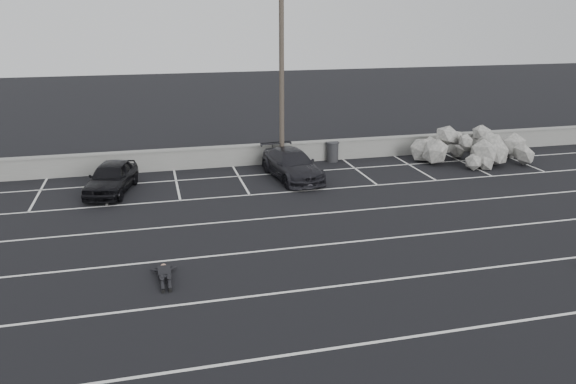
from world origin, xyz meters
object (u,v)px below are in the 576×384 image
object	(u,v)px
car_right	(292,165)
person	(164,270)
utility_pole	(282,75)
car_left	(111,177)
trash_bin	(333,152)
riprap_pile	(475,152)

from	to	relation	value
car_right	person	xyz separation A→B (m)	(-6.37, -9.17, -0.47)
utility_pole	person	world-z (taller)	utility_pole
car_right	car_left	bearing A→B (deg)	173.65
trash_bin	riprap_pile	size ratio (longest dim) A/B	0.16
car_right	riprap_pile	xyz separation A→B (m)	(10.10, 0.43, -0.08)
car_left	riprap_pile	world-z (taller)	riprap_pile
car_right	utility_pole	bearing A→B (deg)	81.82
car_right	riprap_pile	world-z (taller)	riprap_pile
car_left	person	bearing A→B (deg)	-63.94
person	utility_pole	bearing A→B (deg)	59.36
car_left	car_right	distance (m)	8.28
car_left	riprap_pile	distance (m)	18.38
utility_pole	riprap_pile	size ratio (longest dim) A/B	1.43
car_left	riprap_pile	size ratio (longest dim) A/B	0.63
car_right	utility_pole	size ratio (longest dim) A/B	0.51
riprap_pile	trash_bin	bearing A→B (deg)	163.68
utility_pole	riprap_pile	xyz separation A→B (m)	(10.08, -1.71, -4.05)
car_left	utility_pole	bearing A→B (deg)	29.73
utility_pole	trash_bin	xyz separation A→B (m)	(2.87, 0.40, -4.11)
car_right	utility_pole	xyz separation A→B (m)	(0.02, 2.14, 3.97)
car_left	trash_bin	world-z (taller)	car_left
trash_bin	utility_pole	bearing A→B (deg)	-172.06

